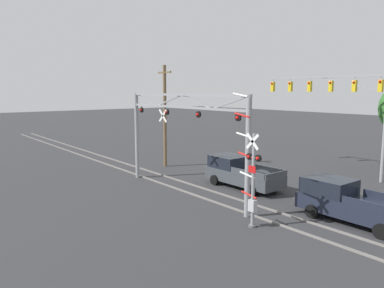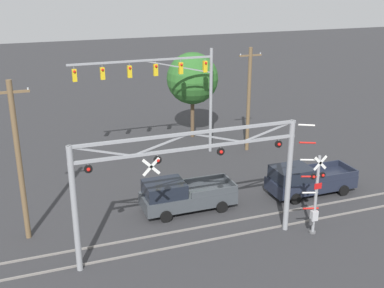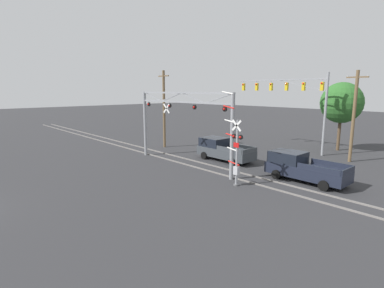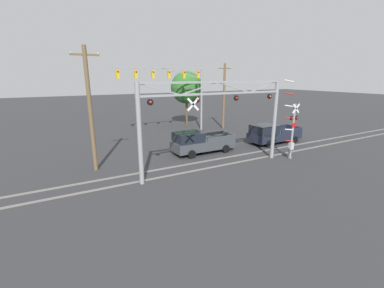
{
  "view_description": "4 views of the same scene",
  "coord_description": "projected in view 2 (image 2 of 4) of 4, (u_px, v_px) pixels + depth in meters",
  "views": [
    {
      "loc": [
        18.32,
        2.39,
        6.43
      ],
      "look_at": [
        0.42,
        16.47,
        3.15
      ],
      "focal_mm": 35.0,
      "sensor_mm": 36.0,
      "label": 1
    },
    {
      "loc": [
        -7.29,
        -4.07,
        13.23
      ],
      "look_at": [
        1.39,
        19.51,
        4.3
      ],
      "focal_mm": 45.0,
      "sensor_mm": 36.0,
      "label": 2
    },
    {
      "loc": [
        19.16,
        -0.14,
        6.4
      ],
      "look_at": [
        -0.06,
        17.25,
        1.7
      ],
      "focal_mm": 28.0,
      "sensor_mm": 36.0,
      "label": 3
    },
    {
      "loc": [
        -9.95,
        1.37,
        6.54
      ],
      "look_at": [
        -2.16,
        15.67,
        2.23
      ],
      "focal_mm": 24.0,
      "sensor_mm": 36.0,
      "label": 4
    }
  ],
  "objects": [
    {
      "name": "pickup_truck_lead",
      "position": [
        182.0,
        195.0,
        28.18
      ],
      "size": [
        5.53,
        2.33,
        1.96
      ],
      "color": "#3D4247",
      "rests_on": "ground_plane"
    },
    {
      "name": "traffic_signal_span",
      "position": [
        173.0,
        82.0,
        35.03
      ],
      "size": [
        10.61,
        0.39,
        8.05
      ],
      "color": "gray",
      "rests_on": "ground_plane"
    },
    {
      "name": "background_tree_beyond_span",
      "position": [
        192.0,
        78.0,
        39.64
      ],
      "size": [
        4.27,
        4.27,
        7.21
      ],
      "color": "brown",
      "rests_on": "ground_plane"
    },
    {
      "name": "crossing_gantry",
      "position": [
        190.0,
        175.0,
        23.21
      ],
      "size": [
        11.38,
        0.3,
        6.23
      ],
      "color": "gray",
      "rests_on": "ground_plane"
    },
    {
      "name": "crossing_signal_mast",
      "position": [
        314.0,
        195.0,
        25.18
      ],
      "size": [
        1.86,
        0.35,
        6.32
      ],
      "color": "gray",
      "rests_on": "ground_plane"
    },
    {
      "name": "rail_track_near",
      "position": [
        188.0,
        244.0,
        24.8
      ],
      "size": [
        80.0,
        0.08,
        0.1
      ],
      "primitive_type": "cube",
      "color": "gray",
      "rests_on": "ground_plane"
    },
    {
      "name": "utility_pole_left",
      "position": [
        19.0,
        160.0,
        24.08
      ],
      "size": [
        1.8,
        0.28,
        8.49
      ],
      "color": "brown",
      "rests_on": "ground_plane"
    },
    {
      "name": "rail_track_far",
      "position": [
        179.0,
        231.0,
        26.07
      ],
      "size": [
        80.0,
        0.08,
        0.1
      ],
      "primitive_type": "cube",
      "color": "gray",
      "rests_on": "ground_plane"
    },
    {
      "name": "utility_pole_right",
      "position": [
        249.0,
        99.0,
        36.84
      ],
      "size": [
        1.8,
        0.28,
        8.08
      ],
      "color": "brown",
      "rests_on": "ground_plane"
    },
    {
      "name": "pickup_truck_following",
      "position": [
        306.0,
        180.0,
        30.3
      ],
      "size": [
        5.6,
        2.33,
        1.96
      ],
      "color": "#1E2333",
      "rests_on": "ground_plane"
    }
  ]
}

